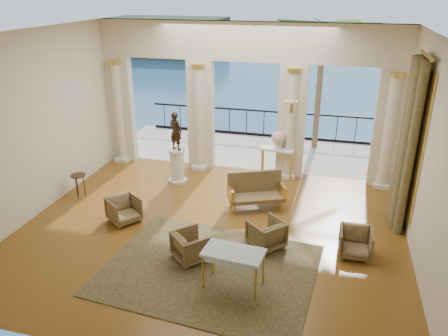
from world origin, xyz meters
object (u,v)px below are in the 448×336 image
(armchair_b, at_px, (356,241))
(side_table, at_px, (78,178))
(armchair_d, at_px, (191,245))
(armchair_a, at_px, (124,208))
(pedestal, at_px, (177,166))
(armchair_c, at_px, (266,232))
(settee, at_px, (256,191))
(statue, at_px, (176,131))
(console_table, at_px, (277,154))
(game_table, at_px, (234,255))

(armchair_b, bearing_deg, side_table, 170.38)
(armchair_d, bearing_deg, armchair_a, 15.66)
(pedestal, xyz_separation_m, side_table, (-2.25, -1.65, 0.07))
(armchair_b, bearing_deg, pedestal, 150.42)
(armchair_d, height_order, pedestal, pedestal)
(armchair_c, relative_size, settee, 0.45)
(armchair_b, relative_size, settee, 0.44)
(settee, bearing_deg, armchair_c, -95.61)
(settee, relative_size, pedestal, 1.54)
(armchair_c, height_order, side_table, armchair_c)
(armchair_a, bearing_deg, armchair_c, -57.41)
(armchair_c, xyz_separation_m, settee, (-0.59, 1.81, 0.12))
(armchair_a, relative_size, side_table, 1.09)
(armchair_a, relative_size, statue, 0.64)
(armchair_d, bearing_deg, armchair_b, -119.45)
(armchair_a, bearing_deg, statue, 26.79)
(armchair_d, relative_size, pedestal, 0.69)
(console_table, bearing_deg, settee, -90.32)
(armchair_a, distance_m, armchair_b, 5.48)
(armchair_b, xyz_separation_m, console_table, (-2.24, 3.72, 0.43))
(armchair_b, height_order, armchair_c, armchair_c)
(statue, height_order, console_table, statue)
(armchair_a, xyz_separation_m, pedestal, (0.44, 2.60, 0.13))
(statue, bearing_deg, armchair_b, 171.22)
(settee, xyz_separation_m, console_table, (0.26, 2.05, 0.31))
(game_table, xyz_separation_m, statue, (-2.76, 4.39, 0.87))
(console_table, relative_size, side_table, 1.57)
(armchair_a, bearing_deg, settee, -25.80)
(armchair_b, relative_size, console_table, 0.67)
(armchair_b, xyz_separation_m, armchair_d, (-3.36, -1.03, 0.01))
(settee, distance_m, side_table, 4.84)
(pedestal, xyz_separation_m, statue, (0.00, 0.00, 1.08))
(statue, distance_m, console_table, 3.09)
(armchair_d, bearing_deg, armchair_c, -104.89)
(armchair_d, distance_m, game_table, 1.31)
(statue, bearing_deg, pedestal, -0.00)
(console_table, bearing_deg, armchair_b, -52.05)
(pedestal, bearing_deg, console_table, 19.98)
(armchair_a, xyz_separation_m, console_table, (3.25, 3.63, 0.42))
(settee, distance_m, console_table, 2.09)
(armchair_d, distance_m, pedestal, 4.10)
(armchair_d, xyz_separation_m, console_table, (1.12, 4.75, 0.43))
(console_table, xyz_separation_m, side_table, (-5.06, -2.67, -0.22))
(side_table, bearing_deg, armchair_c, -12.42)
(armchair_d, bearing_deg, settee, -64.13)
(statue, distance_m, side_table, 2.97)
(armchair_d, xyz_separation_m, pedestal, (-1.69, 3.73, 0.14))
(console_table, bearing_deg, game_table, -83.58)
(armchair_c, xyz_separation_m, armchair_d, (-1.45, -0.89, -0.00))
(armchair_c, height_order, game_table, game_table)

